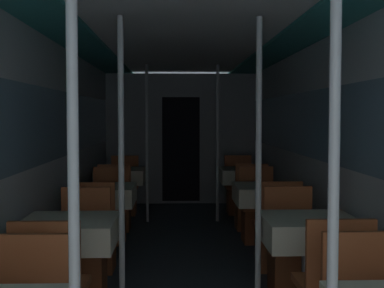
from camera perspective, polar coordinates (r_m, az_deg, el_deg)
The scene contains 26 objects.
wall_left at distance 5.16m, azimuth -15.18°, elevation -0.96°, with size 0.05×10.23×2.22m.
wall_right at distance 5.21m, azimuth 13.84°, elevation -0.90°, with size 0.05×10.23×2.22m.
ceiling_panel at distance 5.07m, azimuth -0.59°, elevation 11.66°, with size 2.60×10.23×0.07m.
bulkhead_far at distance 9.16m, azimuth -1.19°, elevation 0.53°, with size 2.55×0.09×2.22m.
support_pole_left_0 at distance 2.11m, azimuth -12.49°, elevation -7.79°, with size 0.04×0.04×2.22m.
dining_table_left_1 at distance 4.05m, azimuth -12.96°, elevation -9.51°, with size 0.68×0.68×0.75m.
chair_left_far_1 at distance 4.68m, azimuth -11.52°, elevation -12.19°, with size 0.42×0.42×0.89m.
support_pole_left_1 at distance 3.91m, azimuth -7.55°, elevation -2.77°, with size 0.04×0.04×2.22m.
dining_table_left_2 at distance 5.83m, azimuth -9.49°, elevation -5.62°, with size 0.68×0.68×0.75m.
chair_left_near_2 at distance 5.33m, azimuth -10.28°, elevation -10.29°, with size 0.42×0.42×0.89m.
chair_left_far_2 at distance 6.46m, azimuth -8.78°, elevation -7.94°, with size 0.42×0.42×0.89m.
dining_table_left_3 at distance 7.64m, azimuth -7.67°, elevation -3.56°, with size 0.68×0.68×0.75m.
chair_left_near_3 at distance 7.12m, azimuth -8.12°, elevation -6.90°, with size 0.42×0.42×0.89m.
chair_left_far_3 at distance 8.26m, azimuth -7.25°, elevation -5.52°, with size 0.42×0.42×0.89m.
support_pole_left_3 at distance 7.57m, azimuth -4.83°, elevation 0.04°, with size 0.04×0.04×2.22m.
support_pole_right_0 at distance 2.16m, azimuth 14.83°, elevation -7.55°, with size 0.04×0.04×2.22m.
dining_table_right_1 at distance 4.10m, azimuth 12.40°, elevation -9.35°, with size 0.68×0.68×0.75m.
chair_right_far_1 at distance 4.73m, azimuth 10.58°, elevation -12.04°, with size 0.42×0.42×0.89m.
support_pole_right_1 at distance 3.94m, azimuth 7.10°, elevation -2.72°, with size 0.04×0.04×2.22m.
dining_table_right_2 at distance 5.87m, azimuth 7.94°, elevation -5.56°, with size 0.68×0.68×0.75m.
chair_right_near_2 at distance 5.37m, azimuth 8.98°, elevation -10.18°, with size 0.42×0.42×0.89m.
chair_right_far_2 at distance 6.49m, azimuth 7.03°, elevation -7.87°, with size 0.42×0.42×0.89m.
dining_table_right_3 at distance 7.67m, azimuth 5.58°, elevation -3.52°, with size 0.68×0.68×0.75m.
chair_right_near_3 at distance 7.15m, azimuth 6.18°, elevation -6.85°, with size 0.42×0.42×0.89m.
chair_right_far_3 at distance 8.29m, azimuth 5.04°, elevation -5.48°, with size 0.42×0.42×0.89m.
support_pole_right_3 at distance 7.59m, azimuth 2.75°, elevation 0.05°, with size 0.04×0.04×2.22m.
Camera 1 is at (-0.12, -1.29, 1.50)m, focal length 50.00 mm.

